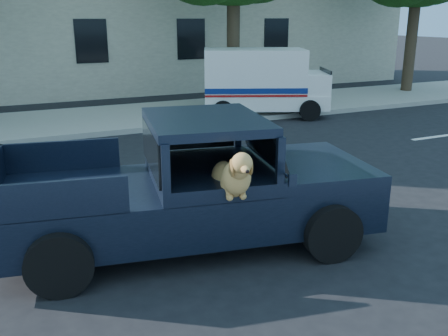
# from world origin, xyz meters

# --- Properties ---
(ground) EXTENTS (120.00, 120.00, 0.00)m
(ground) POSITION_xyz_m (0.00, 0.00, 0.00)
(ground) COLOR black
(ground) RESTS_ON ground
(far_sidewalk) EXTENTS (60.00, 4.00, 0.15)m
(far_sidewalk) POSITION_xyz_m (0.00, 9.20, 0.07)
(far_sidewalk) COLOR gray
(far_sidewalk) RESTS_ON ground
(lane_stripes) EXTENTS (21.60, 0.14, 0.01)m
(lane_stripes) POSITION_xyz_m (2.00, 3.40, 0.01)
(lane_stripes) COLOR silver
(lane_stripes) RESTS_ON ground
(pickup_truck) EXTENTS (5.33, 3.02, 1.81)m
(pickup_truck) POSITION_xyz_m (-0.39, 0.13, 0.61)
(pickup_truck) COLOR black
(pickup_truck) RESTS_ON ground
(mail_truck) EXTENTS (4.25, 3.15, 2.12)m
(mail_truck) POSITION_xyz_m (5.25, 8.00, 0.93)
(mail_truck) COLOR silver
(mail_truck) RESTS_ON ground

